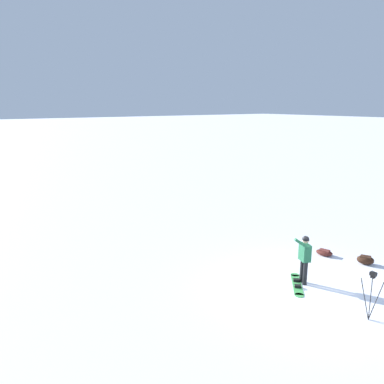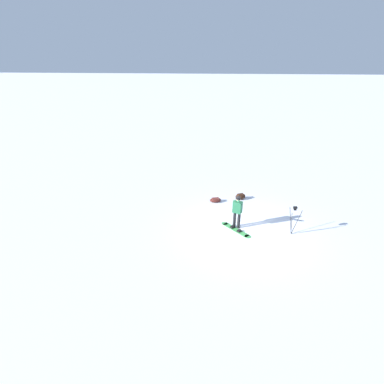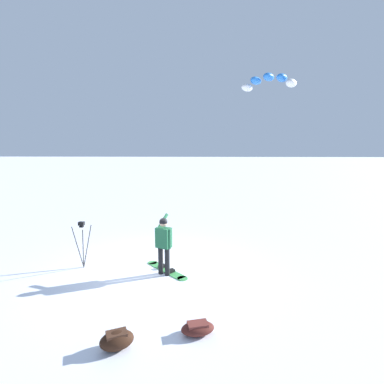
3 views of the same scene
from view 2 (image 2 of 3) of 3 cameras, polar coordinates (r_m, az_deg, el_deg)
ground_plane at (r=14.22m, az=10.20°, el=-7.14°), size 300.00×300.00×0.00m
snowboarder at (r=13.84m, az=8.77°, el=-3.23°), size 0.74×0.47×1.66m
snowboard at (r=14.10m, az=8.46°, el=-7.19°), size 1.32×1.35×0.10m
gear_bag_large at (r=16.55m, az=4.57°, el=-1.54°), size 0.57×0.73×0.23m
camera_tripod at (r=13.93m, az=19.14°, el=-4.19°), size 0.58×0.52×1.40m
gear_bag_small at (r=17.03m, az=9.36°, el=-0.84°), size 0.62×0.71×0.33m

